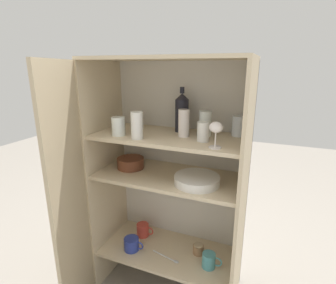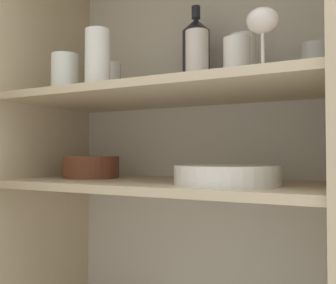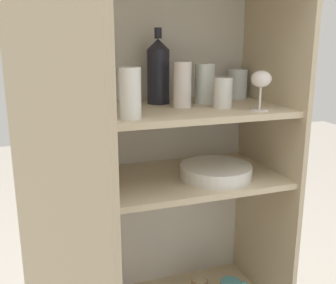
{
  "view_description": "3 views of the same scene",
  "coord_description": "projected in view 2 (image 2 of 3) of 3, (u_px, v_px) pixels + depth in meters",
  "views": [
    {
      "loc": [
        0.53,
        -1.1,
        1.39
      ],
      "look_at": [
        -0.01,
        0.22,
        0.98
      ],
      "focal_mm": 28.0,
      "sensor_mm": 36.0,
      "label": 1
    },
    {
      "loc": [
        0.48,
        -0.72,
        0.86
      ],
      "look_at": [
        0.01,
        0.18,
        0.89
      ],
      "focal_mm": 42.0,
      "sensor_mm": 36.0,
      "label": 2
    },
    {
      "loc": [
        -0.38,
        -1.0,
        1.24
      ],
      "look_at": [
        0.04,
        0.21,
        0.91
      ],
      "focal_mm": 42.0,
      "sensor_mm": 36.0,
      "label": 3
    }
  ],
  "objects": [
    {
      "name": "wine_bottle",
      "position": [
        196.0,
        56.0,
        1.12
      ],
      "size": [
        0.08,
        0.08,
        0.26
      ],
      "color": "black",
      "rests_on": "shelf_board_upper"
    },
    {
      "name": "cupboard_back_panel",
      "position": [
        197.0,
        201.0,
        1.21
      ],
      "size": [
        0.86,
        0.02,
        1.42
      ],
      "primitive_type": "cube",
      "color": "silver",
      "rests_on": "ground_plane"
    },
    {
      "name": "tumbler_glass_3",
      "position": [
        197.0,
        60.0,
        1.0
      ],
      "size": [
        0.06,
        0.06,
        0.15
      ],
      "color": "silver",
      "rests_on": "shelf_board_upper"
    },
    {
      "name": "shelf_board_middle",
      "position": [
        166.0,
        185.0,
        1.03
      ],
      "size": [
        0.83,
        0.39,
        0.02
      ],
      "primitive_type": "cube",
      "color": "beige"
    },
    {
      "name": "tumbler_glass_5",
      "position": [
        110.0,
        81.0,
        1.19
      ],
      "size": [
        0.07,
        0.07,
        0.11
      ],
      "color": "white",
      "rests_on": "shelf_board_upper"
    },
    {
      "name": "plate_stack_white",
      "position": [
        227.0,
        175.0,
        0.89
      ],
      "size": [
        0.24,
        0.24,
        0.04
      ],
      "color": "silver",
      "rests_on": "shelf_board_middle"
    },
    {
      "name": "tumbler_glass_1",
      "position": [
        98.0,
        58.0,
        0.98
      ],
      "size": [
        0.06,
        0.06,
        0.14
      ],
      "color": "white",
      "rests_on": "shelf_board_upper"
    },
    {
      "name": "tumbler_glass_6",
      "position": [
        317.0,
        66.0,
        0.99
      ],
      "size": [
        0.07,
        0.07,
        0.11
      ],
      "color": "white",
      "rests_on": "shelf_board_upper"
    },
    {
      "name": "wine_glass_0",
      "position": [
        263.0,
        25.0,
        0.78
      ],
      "size": [
        0.06,
        0.06,
        0.13
      ],
      "color": "silver",
      "rests_on": "shelf_board_upper"
    },
    {
      "name": "cupboard_side_left",
      "position": [
        46.0,
        201.0,
        1.22
      ],
      "size": [
        0.02,
        0.43,
        1.42
      ],
      "primitive_type": "cube",
      "color": "#CCB793",
      "rests_on": "ground_plane"
    },
    {
      "name": "shelf_board_upper",
      "position": [
        166.0,
        95.0,
        1.04
      ],
      "size": [
        0.83,
        0.39,
        0.02
      ],
      "primitive_type": "cube",
      "color": "beige"
    },
    {
      "name": "tumbler_glass_0",
      "position": [
        243.0,
        62.0,
        1.0
      ],
      "size": [
        0.07,
        0.07,
        0.14
      ],
      "color": "white",
      "rests_on": "shelf_board_upper"
    },
    {
      "name": "tumbler_glass_4",
      "position": [
        65.0,
        73.0,
        1.06
      ],
      "size": [
        0.07,
        0.07,
        0.1
      ],
      "color": "white",
      "rests_on": "shelf_board_upper"
    },
    {
      "name": "mixing_bowl_large",
      "position": [
        91.0,
        166.0,
        1.16
      ],
      "size": [
        0.16,
        0.16,
        0.06
      ],
      "color": "brown",
      "rests_on": "shelf_board_middle"
    },
    {
      "name": "tumbler_glass_2",
      "position": [
        237.0,
        60.0,
        0.9
      ],
      "size": [
        0.06,
        0.06,
        0.1
      ],
      "color": "white",
      "rests_on": "shelf_board_upper"
    }
  ]
}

